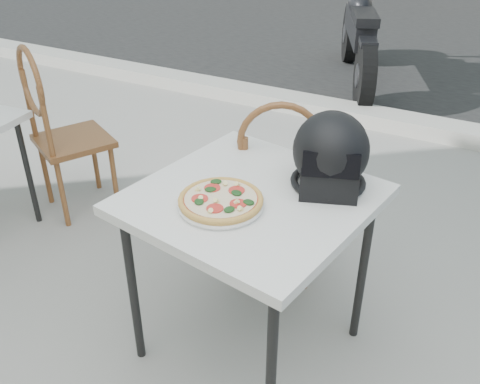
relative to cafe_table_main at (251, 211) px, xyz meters
The scene contains 8 objects.
curb 2.69m from the cafe_table_main, 85.87° to the left, with size 30.00×0.25×0.12m, color #A2A097.
cafe_table_main is the anchor object (origin of this frame).
plate 0.16m from the cafe_table_main, 115.14° to the right, with size 0.40×0.40×0.02m.
pizza 0.17m from the cafe_table_main, 115.13° to the right, with size 0.37×0.37×0.04m.
helmet 0.36m from the cafe_table_main, 40.82° to the left, with size 0.36×0.37×0.29m.
cafe_chair_main 0.50m from the cafe_table_main, 101.84° to the left, with size 0.50×0.50×0.99m.
cafe_chair_side 1.54m from the cafe_table_main, 162.19° to the left, with size 0.53×0.53×1.03m.
motorcycle 3.60m from the cafe_table_main, 100.40° to the left, with size 0.88×1.88×0.99m.
Camera 1 is at (0.56, -1.10, 1.79)m, focal length 40.00 mm.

